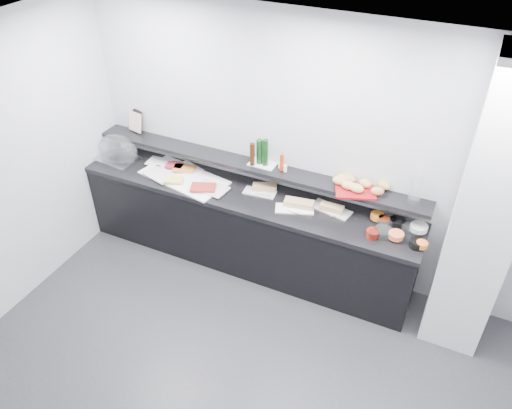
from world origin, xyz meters
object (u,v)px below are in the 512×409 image
at_px(bread_tray, 355,191).
at_px(cloche_base, 117,159).
at_px(framed_print, 135,120).
at_px(carafe, 416,190).
at_px(sandwich_plate_mid, 295,209).
at_px(condiment_tray, 263,164).

bearing_deg(bread_tray, cloche_base, 163.65).
height_order(framed_print, carafe, carafe).
xyz_separation_m(sandwich_plate_mid, condiment_tray, (-0.46, 0.26, 0.25)).
height_order(cloche_base, framed_print, framed_print).
bearing_deg(carafe, condiment_tray, 178.42).
height_order(sandwich_plate_mid, carafe, carafe).
relative_size(cloche_base, condiment_tray, 1.77).
bearing_deg(carafe, cloche_base, -176.24).
bearing_deg(cloche_base, carafe, 10.45).
xyz_separation_m(framed_print, bread_tray, (2.57, -0.14, -0.12)).
bearing_deg(sandwich_plate_mid, framed_print, 151.05).
bearing_deg(bread_tray, condiment_tray, 155.40).
relative_size(sandwich_plate_mid, condiment_tray, 1.36).
bearing_deg(bread_tray, framed_print, 156.88).
xyz_separation_m(bread_tray, carafe, (0.52, 0.04, 0.14)).
xyz_separation_m(framed_print, carafe, (3.09, -0.10, 0.02)).
bearing_deg(cloche_base, sandwich_plate_mid, 6.52).
distance_m(sandwich_plate_mid, condiment_tray, 0.58).
bearing_deg(sandwich_plate_mid, carafe, -8.54).
xyz_separation_m(sandwich_plate_mid, bread_tray, (0.52, 0.18, 0.25)).
distance_m(sandwich_plate_mid, carafe, 1.14).
height_order(sandwich_plate_mid, bread_tray, bread_tray).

